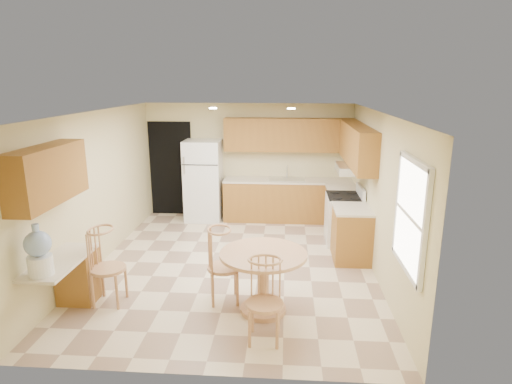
# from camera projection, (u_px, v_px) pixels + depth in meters

# --- Properties ---
(floor) EXTENTS (5.50, 5.50, 0.00)m
(floor) POSITION_uv_depth(u_px,v_px,m) (234.00, 265.00, 7.09)
(floor) COLOR beige
(floor) RESTS_ON ground
(ceiling) EXTENTS (4.50, 5.50, 0.02)m
(ceiling) POSITION_uv_depth(u_px,v_px,m) (232.00, 112.00, 6.46)
(ceiling) COLOR white
(ceiling) RESTS_ON wall_back
(wall_back) EXTENTS (4.50, 0.02, 2.50)m
(wall_back) POSITION_uv_depth(u_px,v_px,m) (249.00, 161.00, 9.43)
(wall_back) COLOR #CFBF8C
(wall_back) RESTS_ON floor
(wall_front) EXTENTS (4.50, 0.02, 2.50)m
(wall_front) POSITION_uv_depth(u_px,v_px,m) (199.00, 264.00, 4.12)
(wall_front) COLOR #CFBF8C
(wall_front) RESTS_ON floor
(wall_left) EXTENTS (0.02, 5.50, 2.50)m
(wall_left) POSITION_uv_depth(u_px,v_px,m) (96.00, 190.00, 6.93)
(wall_left) COLOR #CFBF8C
(wall_left) RESTS_ON floor
(wall_right) EXTENTS (0.02, 5.50, 2.50)m
(wall_right) POSITION_uv_depth(u_px,v_px,m) (378.00, 195.00, 6.62)
(wall_right) COLOR #CFBF8C
(wall_right) RESTS_ON floor
(doorway) EXTENTS (0.90, 0.02, 2.10)m
(doorway) POSITION_uv_depth(u_px,v_px,m) (171.00, 169.00, 9.58)
(doorway) COLOR black
(doorway) RESTS_ON floor
(base_cab_back) EXTENTS (2.75, 0.60, 0.87)m
(base_cab_back) POSITION_uv_depth(u_px,v_px,m) (288.00, 201.00, 9.28)
(base_cab_back) COLOR #9D6828
(base_cab_back) RESTS_ON floor
(counter_back) EXTENTS (2.75, 0.63, 0.04)m
(counter_back) POSITION_uv_depth(u_px,v_px,m) (288.00, 180.00, 9.17)
(counter_back) COLOR beige
(counter_back) RESTS_ON base_cab_back
(base_cab_right_a) EXTENTS (0.60, 0.59, 0.87)m
(base_cab_right_a) POSITION_uv_depth(u_px,v_px,m) (341.00, 210.00, 8.64)
(base_cab_right_a) COLOR #9D6828
(base_cab_right_a) RESTS_ON floor
(counter_right_a) EXTENTS (0.63, 0.59, 0.04)m
(counter_right_a) POSITION_uv_depth(u_px,v_px,m) (342.00, 188.00, 8.52)
(counter_right_a) COLOR beige
(counter_right_a) RESTS_ON base_cab_right_a
(base_cab_right_b) EXTENTS (0.60, 0.80, 0.87)m
(base_cab_right_b) POSITION_uv_depth(u_px,v_px,m) (351.00, 235.00, 7.23)
(base_cab_right_b) COLOR #9D6828
(base_cab_right_b) RESTS_ON floor
(counter_right_b) EXTENTS (0.63, 0.80, 0.04)m
(counter_right_b) POSITION_uv_depth(u_px,v_px,m) (353.00, 209.00, 7.12)
(counter_right_b) COLOR beige
(counter_right_b) RESTS_ON base_cab_right_b
(upper_cab_back) EXTENTS (2.75, 0.33, 0.70)m
(upper_cab_back) POSITION_uv_depth(u_px,v_px,m) (289.00, 135.00, 9.06)
(upper_cab_back) COLOR #9D6828
(upper_cab_back) RESTS_ON wall_back
(upper_cab_right) EXTENTS (0.33, 2.42, 0.70)m
(upper_cab_right) POSITION_uv_depth(u_px,v_px,m) (357.00, 145.00, 7.65)
(upper_cab_right) COLOR #9D6828
(upper_cab_right) RESTS_ON wall_right
(upper_cab_left) EXTENTS (0.33, 1.40, 0.70)m
(upper_cab_left) POSITION_uv_depth(u_px,v_px,m) (48.00, 175.00, 5.22)
(upper_cab_left) COLOR #9D6828
(upper_cab_left) RESTS_ON wall_left
(sink) EXTENTS (0.78, 0.44, 0.01)m
(sink) POSITION_uv_depth(u_px,v_px,m) (287.00, 179.00, 9.17)
(sink) COLOR silver
(sink) RESTS_ON counter_back
(range_hood) EXTENTS (0.50, 0.76, 0.14)m
(range_hood) POSITION_uv_depth(u_px,v_px,m) (351.00, 169.00, 7.73)
(range_hood) COLOR silver
(range_hood) RESTS_ON upper_cab_right
(desk_pedestal) EXTENTS (0.48, 0.42, 0.72)m
(desk_pedestal) POSITION_uv_depth(u_px,v_px,m) (78.00, 276.00, 5.86)
(desk_pedestal) COLOR #9D6828
(desk_pedestal) RESTS_ON floor
(desk_top) EXTENTS (0.50, 1.20, 0.04)m
(desk_top) POSITION_uv_depth(u_px,v_px,m) (60.00, 261.00, 5.40)
(desk_top) COLOR beige
(desk_top) RESTS_ON desk_pedestal
(window) EXTENTS (0.06, 1.12, 1.30)m
(window) POSITION_uv_depth(u_px,v_px,m) (411.00, 216.00, 4.77)
(window) COLOR white
(window) RESTS_ON wall_right
(can_light_a) EXTENTS (0.14, 0.14, 0.02)m
(can_light_a) POSITION_uv_depth(u_px,v_px,m) (213.00, 108.00, 7.66)
(can_light_a) COLOR white
(can_light_a) RESTS_ON ceiling
(can_light_b) EXTENTS (0.14, 0.14, 0.02)m
(can_light_b) POSITION_uv_depth(u_px,v_px,m) (291.00, 109.00, 7.56)
(can_light_b) COLOR white
(can_light_b) RESTS_ON ceiling
(refrigerator) EXTENTS (0.77, 0.75, 1.74)m
(refrigerator) POSITION_uv_depth(u_px,v_px,m) (204.00, 180.00, 9.25)
(refrigerator) COLOR white
(refrigerator) RESTS_ON floor
(stove) EXTENTS (0.65, 0.76, 1.09)m
(stove) POSITION_uv_depth(u_px,v_px,m) (344.00, 219.00, 7.98)
(stove) COLOR white
(stove) RESTS_ON floor
(dining_table) EXTENTS (1.13, 1.13, 0.83)m
(dining_table) POSITION_uv_depth(u_px,v_px,m) (263.00, 273.00, 5.53)
(dining_table) COLOR tan
(dining_table) RESTS_ON floor
(chair_table_a) EXTENTS (0.46, 0.60, 1.04)m
(chair_table_a) POSITION_uv_depth(u_px,v_px,m) (223.00, 261.00, 5.69)
(chair_table_a) COLOR tan
(chair_table_a) RESTS_ON floor
(chair_table_b) EXTENTS (0.44, 0.44, 0.99)m
(chair_table_b) POSITION_uv_depth(u_px,v_px,m) (264.00, 297.00, 4.80)
(chair_table_b) COLOR tan
(chair_table_b) RESTS_ON floor
(chair_desk) EXTENTS (0.47, 0.60, 1.06)m
(chair_desk) POSITION_uv_depth(u_px,v_px,m) (104.00, 262.00, 5.63)
(chair_desk) COLOR tan
(chair_desk) RESTS_ON floor
(water_crock) EXTENTS (0.30, 0.30, 0.62)m
(water_crock) POSITION_uv_depth(u_px,v_px,m) (39.00, 252.00, 4.92)
(water_crock) COLOR white
(water_crock) RESTS_ON desk_top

